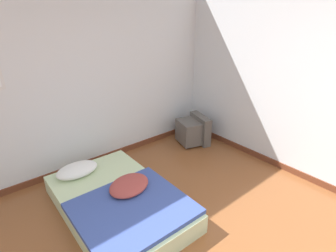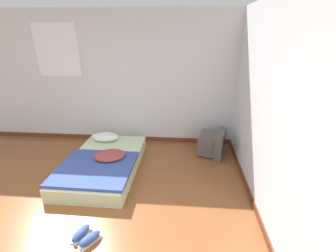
{
  "view_description": "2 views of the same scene",
  "coord_description": "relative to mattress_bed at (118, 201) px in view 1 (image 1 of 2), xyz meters",
  "views": [
    {
      "loc": [
        -0.95,
        -0.49,
        2.15
      ],
      "look_at": [
        1.19,
        2.1,
        0.67
      ],
      "focal_mm": 28.0,
      "sensor_mm": 36.0,
      "label": 1
    },
    {
      "loc": [
        1.49,
        -1.42,
        2.2
      ],
      "look_at": [
        1.23,
        1.89,
        0.79
      ],
      "focal_mm": 24.0,
      "sensor_mm": 36.0,
      "label": 2
    }
  ],
  "objects": [
    {
      "name": "wall_back",
      "position": [
        -0.15,
        1.21,
        1.15
      ],
      "size": [
        7.33,
        0.08,
        2.6
      ],
      "color": "silver",
      "rests_on": "ground_plane"
    },
    {
      "name": "crt_tv",
      "position": [
        1.9,
        0.69,
        0.09
      ],
      "size": [
        0.57,
        0.6,
        0.49
      ],
      "color": "#56514C",
      "rests_on": "ground_plane"
    },
    {
      "name": "mattress_bed",
      "position": [
        0.0,
        0.0,
        0.0
      ],
      "size": [
        1.15,
        1.8,
        0.37
      ],
      "color": "beige",
      "rests_on": "ground_plane"
    }
  ]
}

